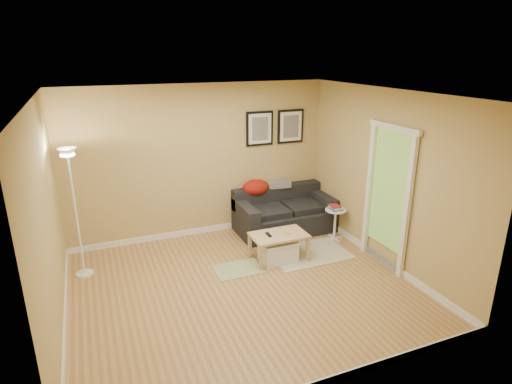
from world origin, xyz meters
TOP-DOWN VIEW (x-y plane):
  - floor at (0.00, 0.00)m, footprint 4.50×4.50m
  - ceiling at (0.00, 0.00)m, footprint 4.50×4.50m
  - wall_back at (0.00, 2.00)m, footprint 4.50×0.00m
  - wall_front at (0.00, -2.00)m, footprint 4.50×0.00m
  - wall_left at (-2.25, 0.00)m, footprint 0.00×4.00m
  - wall_right at (2.25, 0.00)m, footprint 0.00×4.00m
  - baseboard_back at (0.00, 1.99)m, footprint 4.50×0.02m
  - baseboard_left at (-2.24, 0.00)m, footprint 0.02×4.00m
  - baseboard_right at (2.24, 0.00)m, footprint 0.02×4.00m
  - sofa at (1.38, 1.53)m, footprint 1.70×0.90m
  - red_throw at (0.95, 1.85)m, footprint 0.48×0.36m
  - plaid_throw at (1.41, 1.86)m, footprint 0.45×0.32m
  - framed_print_left at (1.08, 1.98)m, footprint 0.50×0.04m
  - framed_print_right at (1.68, 1.98)m, footprint 0.50×0.04m
  - area_rug at (1.34, 0.55)m, footprint 1.25×0.85m
  - green_runner at (0.12, 0.49)m, footprint 0.70×0.50m
  - coffee_table at (0.81, 0.56)m, footprint 0.95×0.71m
  - remote_control at (0.65, 0.59)m, footprint 0.06×0.16m
  - tape_roll at (0.94, 0.53)m, footprint 0.07×0.07m
  - storage_bin at (0.78, 0.51)m, footprint 0.55×0.40m
  - side_table at (2.02, 0.88)m, footprint 0.35×0.35m
  - book_stack at (2.02, 0.90)m, footprint 0.20×0.25m
  - floor_lamp at (-2.00, 1.20)m, footprint 0.24×0.24m
  - doorway at (2.20, -0.15)m, footprint 0.12×1.01m

SIDE VIEW (x-z plane):
  - floor at x=0.00m, z-range 0.00..0.00m
  - area_rug at x=1.34m, z-range 0.00..0.01m
  - green_runner at x=0.12m, z-range 0.00..0.01m
  - baseboard_back at x=0.00m, z-range 0.00..0.10m
  - baseboard_left at x=-2.24m, z-range 0.00..0.10m
  - baseboard_right at x=2.24m, z-range 0.00..0.10m
  - storage_bin at x=0.78m, z-range 0.00..0.34m
  - coffee_table at x=0.81m, z-range 0.00..0.42m
  - side_table at x=2.02m, z-range 0.00..0.54m
  - sofa at x=1.38m, z-range 0.00..0.75m
  - remote_control at x=0.65m, z-range 0.42..0.44m
  - tape_roll at x=0.94m, z-range 0.42..0.45m
  - book_stack at x=2.02m, z-range 0.54..0.61m
  - red_throw at x=0.95m, z-range 0.63..0.91m
  - plaid_throw at x=1.41m, z-range 0.73..0.83m
  - floor_lamp at x=-2.00m, z-range -0.05..1.83m
  - doorway at x=2.20m, z-range -0.04..2.09m
  - wall_back at x=0.00m, z-range -0.95..3.55m
  - wall_front at x=0.00m, z-range -0.95..3.55m
  - wall_left at x=-2.25m, z-range -0.70..3.30m
  - wall_right at x=2.25m, z-range -0.70..3.30m
  - framed_print_left at x=1.08m, z-range 1.50..2.10m
  - framed_print_right at x=1.68m, z-range 1.50..2.10m
  - ceiling at x=0.00m, z-range 2.60..2.60m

